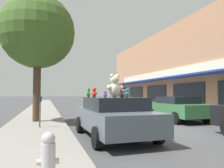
# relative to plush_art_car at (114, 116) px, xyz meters

# --- Properties ---
(ground_plane) EXTENTS (260.00, 260.00, 0.00)m
(ground_plane) POSITION_rel_plush_art_car_xyz_m (2.40, 0.72, -0.75)
(ground_plane) COLOR #424244
(sidewalk_near) EXTENTS (2.65, 90.00, 0.15)m
(sidewalk_near) POSITION_rel_plush_art_car_xyz_m (-2.68, 0.72, -0.68)
(sidewalk_near) COLOR gray
(sidewalk_near) RESTS_ON ground_plane
(plush_art_car) EXTENTS (2.19, 4.42, 1.40)m
(plush_art_car) POSITION_rel_plush_art_car_xyz_m (0.00, 0.00, 0.00)
(plush_art_car) COLOR #4C5660
(plush_art_car) RESTS_ON ground_plane
(teddy_bear_giant) EXTENTS (0.65, 0.46, 0.86)m
(teddy_bear_giant) POSITION_rel_plush_art_car_xyz_m (0.16, 0.39, 1.06)
(teddy_bear_giant) COLOR beige
(teddy_bear_giant) RESTS_ON plush_art_car
(teddy_bear_purple) EXTENTS (0.18, 0.13, 0.23)m
(teddy_bear_purple) POSITION_rel_plush_art_car_xyz_m (-0.20, 0.39, 0.76)
(teddy_bear_purple) COLOR purple
(teddy_bear_purple) RESTS_ON plush_art_car
(teddy_bear_red) EXTENTS (0.23, 0.25, 0.36)m
(teddy_bear_red) POSITION_rel_plush_art_car_xyz_m (-0.59, 0.49, 0.82)
(teddy_bear_red) COLOR red
(teddy_bear_red) RESTS_ON plush_art_car
(teddy_bear_pink) EXTENTS (0.22, 0.14, 0.30)m
(teddy_bear_pink) POSITION_rel_plush_art_car_xyz_m (0.62, 0.75, 0.79)
(teddy_bear_pink) COLOR pink
(teddy_bear_pink) RESTS_ON plush_art_car
(teddy_bear_teal) EXTENTS (0.21, 0.23, 0.33)m
(teddy_bear_teal) POSITION_rel_plush_art_car_xyz_m (0.42, -0.23, 0.80)
(teddy_bear_teal) COLOR teal
(teddy_bear_teal) RESTS_ON plush_art_car
(teddy_bear_black) EXTENTS (0.19, 0.12, 0.25)m
(teddy_bear_black) POSITION_rel_plush_art_car_xyz_m (0.22, -0.23, 0.77)
(teddy_bear_black) COLOR black
(teddy_bear_black) RESTS_ON plush_art_car
(teddy_bear_green) EXTENTS (0.20, 0.27, 0.35)m
(teddy_bear_green) POSITION_rel_plush_art_car_xyz_m (-0.72, 0.93, 0.81)
(teddy_bear_green) COLOR green
(teddy_bear_green) RESTS_ON plush_art_car
(parked_car_far_center) EXTENTS (2.05, 4.04, 1.36)m
(parked_car_far_center) POSITION_rel_plush_art_car_xyz_m (4.87, 3.48, -0.02)
(parked_car_far_center) COLOR #336B3D
(parked_car_far_center) RESTS_ON ground_plane
(street_tree) EXTENTS (3.76, 3.76, 6.44)m
(street_tree) POSITION_rel_plush_art_car_xyz_m (-2.72, 4.35, 3.93)
(street_tree) COLOR #473323
(street_tree) RESTS_ON sidewalk_near
(fire_hydrant) EXTENTS (0.33, 0.22, 0.79)m
(fire_hydrant) POSITION_rel_plush_art_car_xyz_m (-2.23, -3.80, -0.21)
(fire_hydrant) COLOR #B2B2B7
(fire_hydrant) RESTS_ON sidewalk_near
(parking_meter) EXTENTS (0.14, 0.10, 1.27)m
(parking_meter) POSITION_rel_plush_art_car_xyz_m (-2.50, 2.22, 0.21)
(parking_meter) COLOR #4C4C51
(parking_meter) RESTS_ON sidewalk_near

